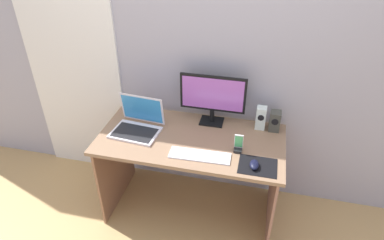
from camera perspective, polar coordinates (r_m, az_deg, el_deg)
ground_plane at (r=2.95m, az=-0.18°, el=-14.72°), size 8.00×8.00×0.00m
wall_back at (r=2.55m, az=1.87°, el=11.48°), size 6.00×0.04×2.50m
door_left at (r=3.01m, az=-19.41°, el=8.12°), size 0.82×0.02×2.02m
desk at (r=2.55m, az=-0.20°, el=-5.91°), size 1.36×0.68×0.74m
monitor at (r=2.52m, az=3.52°, el=3.93°), size 0.50×0.14×0.40m
speaker_right at (r=2.57m, az=13.88°, el=-0.15°), size 0.08×0.09×0.16m
speaker_near_monitor at (r=2.57m, az=11.61°, el=0.37°), size 0.07×0.07×0.18m
laptop at (r=2.54m, az=-9.23°, el=-0.75°), size 0.37×0.31×0.25m
keyboard_external at (r=2.29m, az=1.33°, el=-6.06°), size 0.42×0.14×0.01m
mousepad at (r=2.25m, az=11.10°, el=-7.67°), size 0.25×0.20×0.00m
mouse at (r=2.23m, az=10.53°, el=-7.46°), size 0.06×0.10×0.04m
phone_in_dock at (r=2.33m, az=7.88°, el=-4.29°), size 0.06×0.05×0.14m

